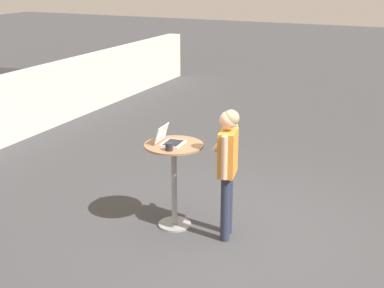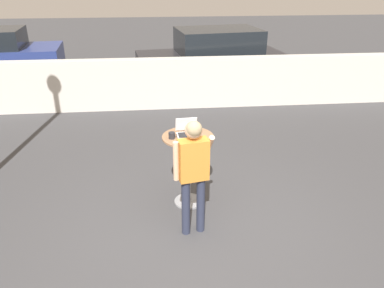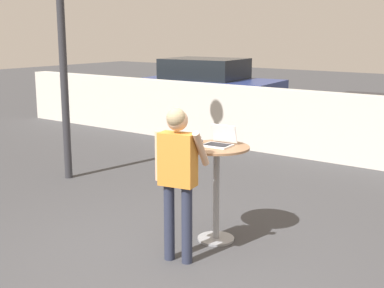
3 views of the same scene
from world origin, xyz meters
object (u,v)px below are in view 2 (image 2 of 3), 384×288
(cafe_table, at_px, (188,158))
(parked_car_near_street, at_px, (213,59))
(coffee_mug, at_px, (172,135))
(standing_person, at_px, (193,166))
(laptop, at_px, (187,131))

(cafe_table, bearing_deg, parked_car_near_street, 78.18)
(coffee_mug, distance_m, standing_person, 0.70)
(laptop, height_order, parked_car_near_street, parked_car_near_street)
(cafe_table, distance_m, laptop, 0.39)
(cafe_table, relative_size, laptop, 3.36)
(cafe_table, distance_m, coffee_mug, 0.45)
(cafe_table, bearing_deg, standing_person, -89.65)
(coffee_mug, xyz_separation_m, standing_person, (0.23, -0.65, -0.13))
(coffee_mug, bearing_deg, laptop, 27.25)
(cafe_table, relative_size, coffee_mug, 8.94)
(laptop, distance_m, standing_person, 0.77)
(cafe_table, relative_size, standing_person, 0.68)
(cafe_table, height_order, standing_person, standing_person)
(laptop, bearing_deg, cafe_table, -86.51)
(cafe_table, height_order, laptop, laptop)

